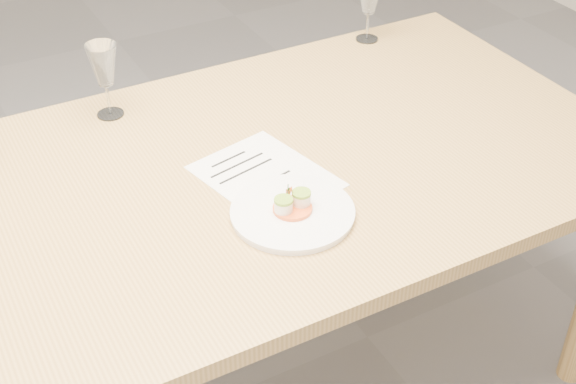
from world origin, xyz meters
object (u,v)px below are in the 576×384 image
wine_glass_3 (103,67)px  dinner_plate (293,212)px  recipe_sheet (265,176)px  dining_table (133,228)px

wine_glass_3 → dinner_plate: bearing=-70.8°
recipe_sheet → wine_glass_3: (-0.22, 0.43, 0.14)m
dinner_plate → wine_glass_3: bearing=109.2°
dining_table → dinner_plate: (0.29, -0.21, 0.08)m
wine_glass_3 → recipe_sheet: bearing=-62.9°
recipe_sheet → wine_glass_3: 0.50m
dining_table → recipe_sheet: recipe_sheet is taller
dining_table → wine_glass_3: 0.44m
dinner_plate → recipe_sheet: size_ratio=0.76×
recipe_sheet → dining_table: bearing=158.2°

